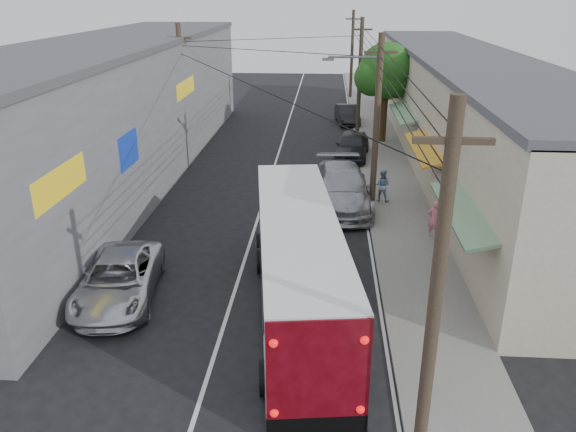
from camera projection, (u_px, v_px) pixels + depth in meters
name	position (u px, v px, depth m)	size (l,w,h in m)	color
ground	(204.00, 389.00, 14.55)	(120.00, 120.00, 0.00)	black
sidewalk	(386.00, 167.00, 32.61)	(3.00, 80.00, 0.12)	slate
building_right	(463.00, 109.00, 33.02)	(7.09, 40.00, 6.25)	beige
building_left	(114.00, 109.00, 30.39)	(7.20, 36.00, 7.25)	gray
utility_poles	(329.00, 95.00, 31.61)	(11.80, 45.28, 8.00)	#473828
street_tree	(388.00, 72.00, 36.43)	(4.40, 4.00, 6.60)	#3F2B19
coach_bus	(298.00, 263.00, 17.56)	(3.76, 11.45, 3.24)	white
jeepney	(119.00, 279.00, 18.59)	(2.41, 5.22, 1.45)	silver
parked_suv	(342.00, 188.00, 26.54)	(2.60, 6.41, 1.86)	#A4A6AD
parked_car_mid	(352.00, 145.00, 34.29)	(1.91, 4.75, 1.62)	#27272C
parked_car_far	(347.00, 114.00, 43.46)	(1.48, 4.25, 1.40)	black
pedestrian_near	(434.00, 219.00, 23.03)	(0.57, 0.37, 1.56)	pink
pedestrian_far	(382.00, 185.00, 26.95)	(0.77, 0.60, 1.59)	#89ACC7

